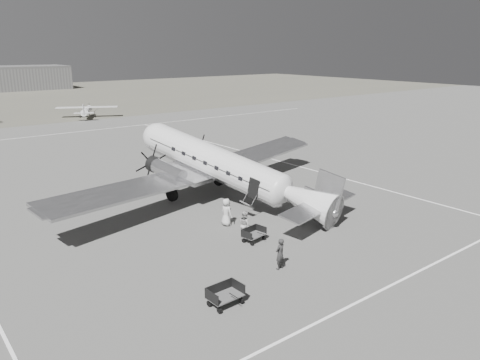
% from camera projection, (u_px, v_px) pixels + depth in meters
% --- Properties ---
extents(ground, '(260.00, 260.00, 0.00)m').
position_uv_depth(ground, '(244.00, 206.00, 35.00)').
color(ground, slate).
rests_on(ground, ground).
extents(taxi_line_near, '(60.00, 0.15, 0.01)m').
position_uv_depth(taxi_line_near, '(411.00, 275.00, 24.37)').
color(taxi_line_near, white).
rests_on(taxi_line_near, ground).
extents(taxi_line_right, '(0.15, 80.00, 0.01)m').
position_uv_depth(taxi_line_right, '(348.00, 180.00, 42.10)').
color(taxi_line_right, white).
rests_on(taxi_line_right, ground).
extents(taxi_line_horizon, '(90.00, 0.15, 0.01)m').
position_uv_depth(taxi_line_horizon, '(67.00, 133.00, 65.36)').
color(taxi_line_horizon, white).
rests_on(taxi_line_horizon, ground).
extents(dc3_airliner, '(31.65, 25.32, 5.32)m').
position_uv_depth(dc3_airliner, '(224.00, 169.00, 35.32)').
color(dc3_airliner, '#B6B6B9').
rests_on(dc3_airliner, ground).
extents(light_plane_right, '(12.86, 12.04, 2.12)m').
position_uv_depth(light_plane_right, '(87.00, 112.00, 79.35)').
color(light_plane_right, silver).
rests_on(light_plane_right, ground).
extents(baggage_cart_near, '(1.67, 1.31, 0.85)m').
position_uv_depth(baggage_cart_near, '(254.00, 235.00, 28.58)').
color(baggage_cart_near, '#505050').
rests_on(baggage_cart_near, ground).
extents(baggage_cart_far, '(1.74, 1.26, 0.96)m').
position_uv_depth(baggage_cart_far, '(225.00, 296.00, 21.44)').
color(baggage_cart_far, '#505050').
rests_on(baggage_cart_far, ground).
extents(ground_crew, '(0.69, 0.52, 1.73)m').
position_uv_depth(ground_crew, '(280.00, 254.00, 24.88)').
color(ground_crew, '#292929').
rests_on(ground_crew, ground).
extents(ramp_agent, '(0.87, 1.00, 1.76)m').
position_uv_depth(ramp_agent, '(245.00, 225.00, 28.98)').
color(ramp_agent, '#ACACA9').
rests_on(ramp_agent, ground).
extents(passenger, '(0.69, 0.98, 1.87)m').
position_uv_depth(passenger, '(226.00, 212.00, 31.02)').
color(passenger, silver).
rests_on(passenger, ground).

